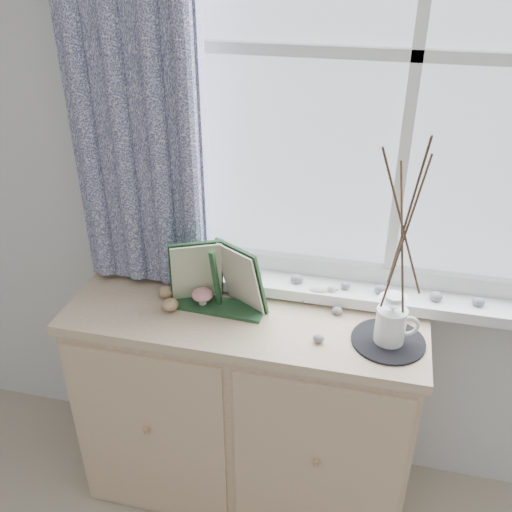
% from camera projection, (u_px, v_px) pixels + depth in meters
% --- Properties ---
extents(sideboard, '(1.20, 0.45, 0.85)m').
position_uv_depth(sideboard, '(246.00, 406.00, 2.11)').
color(sideboard, beige).
rests_on(sideboard, ground).
extents(botanical_book, '(0.37, 0.15, 0.25)m').
position_uv_depth(botanical_book, '(214.00, 281.00, 1.83)').
color(botanical_book, '#1F4024').
rests_on(botanical_book, sideboard).
extents(toadstool_cluster, '(0.15, 0.16, 0.10)m').
position_uv_depth(toadstool_cluster, '(194.00, 281.00, 1.95)').
color(toadstool_cluster, beige).
rests_on(toadstool_cluster, sideboard).
extents(wooden_eggs, '(0.09, 0.11, 0.07)m').
position_uv_depth(wooden_eggs, '(168.00, 298.00, 1.92)').
color(wooden_eggs, tan).
rests_on(wooden_eggs, sideboard).
extents(songbird_figurine, '(0.14, 0.08, 0.07)m').
position_uv_depth(songbird_figurine, '(319.00, 293.00, 1.93)').
color(songbird_figurine, silver).
rests_on(songbird_figurine, sideboard).
extents(crocheted_doily, '(0.23, 0.23, 0.01)m').
position_uv_depth(crocheted_doily, '(388.00, 341.00, 1.76)').
color(crocheted_doily, black).
rests_on(crocheted_doily, sideboard).
extents(twig_pitcher, '(0.30, 0.30, 0.70)m').
position_uv_depth(twig_pitcher, '(405.00, 226.00, 1.56)').
color(twig_pitcher, white).
rests_on(twig_pitcher, crocheted_doily).
extents(sideboard_pebbles, '(0.34, 0.23, 0.02)m').
position_uv_depth(sideboard_pebbles, '(337.00, 322.00, 1.83)').
color(sideboard_pebbles, '#969699').
rests_on(sideboard_pebbles, sideboard).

